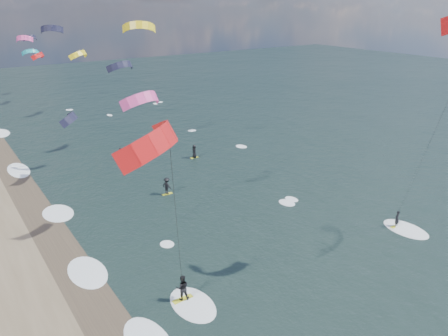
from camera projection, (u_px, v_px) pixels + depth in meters
ground at (348, 330)px, 26.67m from camera, size 260.00×260.00×0.00m
wet_sand_strip at (101, 313)px, 28.05m from camera, size 3.00×240.00×0.00m
kitesurfer_near_b at (177, 201)px, 21.24m from camera, size 7.17×9.30×14.66m
far_kitesurfers at (169, 169)px, 49.37m from camera, size 9.15×13.31×1.85m
bg_kite_field at (69, 53)px, 63.84m from camera, size 13.80×72.61×10.28m
shoreline_surf at (94, 272)px, 32.34m from camera, size 2.40×79.40×0.11m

